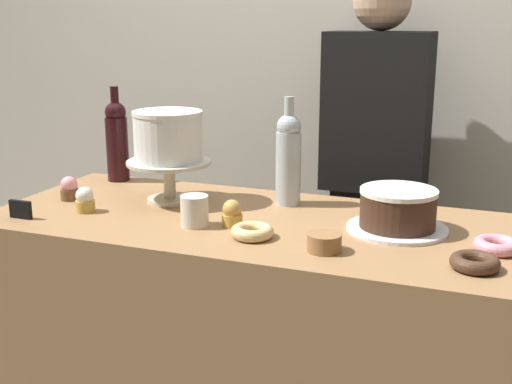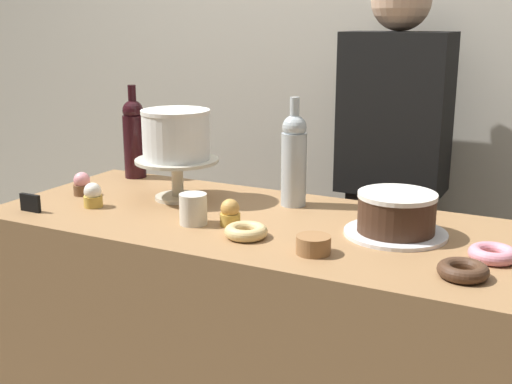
# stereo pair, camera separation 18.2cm
# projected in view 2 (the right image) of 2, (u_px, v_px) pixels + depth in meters

# --- Properties ---
(back_wall) EXTENTS (6.00, 0.05, 2.60)m
(back_wall) POSITION_uv_depth(u_px,v_px,m) (362.00, 57.00, 2.51)
(back_wall) COLOR beige
(back_wall) RESTS_ON ground_plane
(display_counter) EXTENTS (1.52, 0.65, 0.90)m
(display_counter) POSITION_uv_depth(u_px,v_px,m) (256.00, 363.00, 1.95)
(display_counter) COLOR #997047
(display_counter) RESTS_ON ground_plane
(cake_stand_pedestal) EXTENTS (0.26, 0.26, 0.13)m
(cake_stand_pedestal) POSITION_uv_depth(u_px,v_px,m) (177.00, 171.00, 2.03)
(cake_stand_pedestal) COLOR beige
(cake_stand_pedestal) RESTS_ON display_counter
(white_layer_cake) EXTENTS (0.21, 0.21, 0.15)m
(white_layer_cake) POSITION_uv_depth(u_px,v_px,m) (176.00, 134.00, 2.00)
(white_layer_cake) COLOR white
(white_layer_cake) RESTS_ON cake_stand_pedestal
(silver_serving_platter) EXTENTS (0.27, 0.27, 0.01)m
(silver_serving_platter) POSITION_uv_depth(u_px,v_px,m) (395.00, 233.00, 1.71)
(silver_serving_platter) COLOR white
(silver_serving_platter) RESTS_ON display_counter
(chocolate_round_cake) EXTENTS (0.20, 0.20, 0.10)m
(chocolate_round_cake) POSITION_uv_depth(u_px,v_px,m) (397.00, 212.00, 1.69)
(chocolate_round_cake) COLOR #3D2619
(chocolate_round_cake) RESTS_ON silver_serving_platter
(wine_bottle_dark_red) EXTENTS (0.08, 0.08, 0.33)m
(wine_bottle_dark_red) POSITION_uv_depth(u_px,v_px,m) (134.00, 137.00, 2.30)
(wine_bottle_dark_red) COLOR black
(wine_bottle_dark_red) RESTS_ON display_counter
(wine_bottle_clear) EXTENTS (0.08, 0.08, 0.33)m
(wine_bottle_clear) POSITION_uv_depth(u_px,v_px,m) (294.00, 158.00, 1.95)
(wine_bottle_clear) COLOR #B2BCC1
(wine_bottle_clear) RESTS_ON display_counter
(cupcake_caramel) EXTENTS (0.06, 0.06, 0.07)m
(cupcake_caramel) POSITION_uv_depth(u_px,v_px,m) (230.00, 213.00, 1.78)
(cupcake_caramel) COLOR gold
(cupcake_caramel) RESTS_ON display_counter
(cupcake_strawberry) EXTENTS (0.06, 0.06, 0.07)m
(cupcake_strawberry) POSITION_uv_depth(u_px,v_px,m) (82.00, 184.00, 2.09)
(cupcake_strawberry) COLOR brown
(cupcake_strawberry) RESTS_ON display_counter
(cupcake_vanilla) EXTENTS (0.06, 0.06, 0.07)m
(cupcake_vanilla) POSITION_uv_depth(u_px,v_px,m) (93.00, 196.00, 1.95)
(cupcake_vanilla) COLOR gold
(cupcake_vanilla) RESTS_ON display_counter
(donut_pink) EXTENTS (0.11, 0.11, 0.03)m
(donut_pink) POSITION_uv_depth(u_px,v_px,m) (493.00, 254.00, 1.53)
(donut_pink) COLOR pink
(donut_pink) RESTS_ON display_counter
(donut_glazed) EXTENTS (0.11, 0.11, 0.03)m
(donut_glazed) POSITION_uv_depth(u_px,v_px,m) (246.00, 231.00, 1.69)
(donut_glazed) COLOR #E0C17F
(donut_glazed) RESTS_ON display_counter
(donut_chocolate) EXTENTS (0.11, 0.11, 0.03)m
(donut_chocolate) POSITION_uv_depth(u_px,v_px,m) (463.00, 270.00, 1.42)
(donut_chocolate) COLOR #472D1E
(donut_chocolate) RESTS_ON display_counter
(cookie_stack) EXTENTS (0.08, 0.08, 0.04)m
(cookie_stack) POSITION_uv_depth(u_px,v_px,m) (313.00, 245.00, 1.57)
(cookie_stack) COLOR olive
(cookie_stack) RESTS_ON display_counter
(price_sign_chalkboard) EXTENTS (0.07, 0.01, 0.05)m
(price_sign_chalkboard) POSITION_uv_depth(u_px,v_px,m) (30.00, 203.00, 1.91)
(price_sign_chalkboard) COLOR black
(price_sign_chalkboard) RESTS_ON display_counter
(coffee_cup_ceramic) EXTENTS (0.08, 0.08, 0.08)m
(coffee_cup_ceramic) POSITION_uv_depth(u_px,v_px,m) (193.00, 209.00, 1.79)
(coffee_cup_ceramic) COLOR silver
(coffee_cup_ceramic) RESTS_ON display_counter
(barista_figure) EXTENTS (0.36, 0.22, 1.60)m
(barista_figure) POSITION_uv_depth(u_px,v_px,m) (391.00, 193.00, 2.34)
(barista_figure) COLOR black
(barista_figure) RESTS_ON ground_plane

